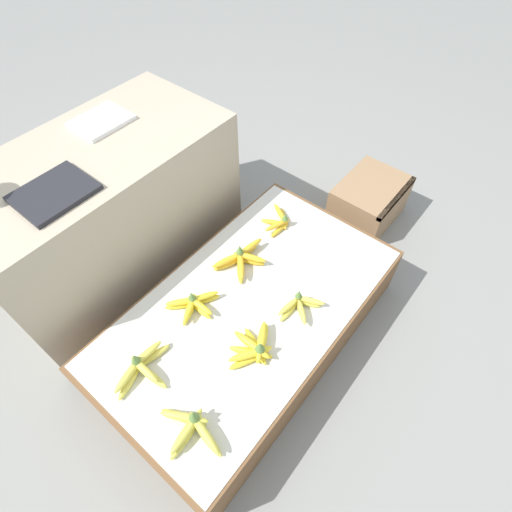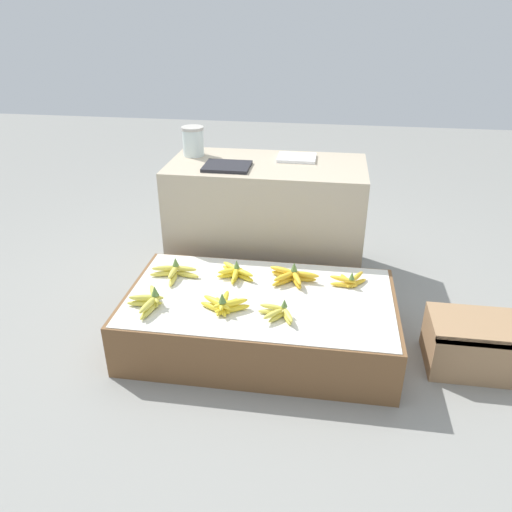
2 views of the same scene
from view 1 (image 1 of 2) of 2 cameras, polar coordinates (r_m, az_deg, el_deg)
name	(u,v)px [view 1 (image 1 of 2)]	position (r m, az deg, el deg)	size (l,w,h in m)	color
ground_plane	(250,335)	(1.86, -0.87, -11.25)	(10.00, 10.00, 0.00)	gray
display_platform	(250,321)	(1.74, -0.92, -9.22)	(1.29, 0.73, 0.27)	brown
back_vendor_table	(110,214)	(1.94, -20.07, 5.59)	(1.14, 0.58, 0.70)	tan
wooden_crate	(369,201)	(2.30, 15.79, 7.55)	(0.39, 0.30, 0.24)	#997551
banana_bunch_front_left	(192,427)	(1.42, -9.14, -23.03)	(0.18, 0.26, 0.11)	gold
banana_bunch_front_midleft	(255,348)	(1.50, -0.17, -13.07)	(0.24, 0.17, 0.11)	yellow
banana_bunch_front_midright	(300,306)	(1.60, 6.24, -7.14)	(0.17, 0.13, 0.09)	#DBCC4C
banana_bunch_middle_left	(142,368)	(1.52, -16.04, -15.13)	(0.26, 0.17, 0.10)	#DBCC4C
banana_bunch_middle_midleft	(194,304)	(1.61, -8.91, -6.82)	(0.20, 0.19, 0.09)	yellow
banana_bunch_middle_midright	(241,259)	(1.72, -2.09, -0.41)	(0.26, 0.18, 0.10)	gold
banana_bunch_middle_right	(280,221)	(1.87, 3.40, 4.99)	(0.19, 0.14, 0.09)	gold
foam_tray_white	(101,121)	(1.86, -21.25, 17.54)	(0.22, 0.18, 0.02)	white
foam_tray_dark	(54,193)	(1.57, -26.90, 8.06)	(0.26, 0.21, 0.02)	#232328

